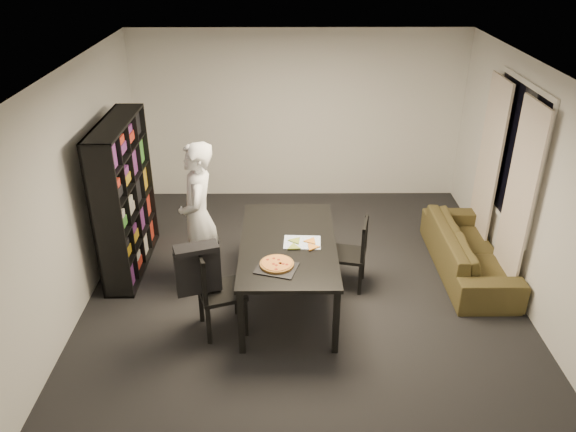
{
  "coord_description": "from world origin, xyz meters",
  "views": [
    {
      "loc": [
        -0.22,
        -5.54,
        3.86
      ],
      "look_at": [
        -0.18,
        -0.09,
        1.05
      ],
      "focal_mm": 35.0,
      "sensor_mm": 36.0,
      "label": 1
    }
  ],
  "objects_px": {
    "chair_right": "(355,249)",
    "sofa": "(469,251)",
    "dining_table": "(288,247)",
    "chair_left": "(212,286)",
    "baking_tray": "(277,268)",
    "pepperoni_pizza": "(277,264)",
    "bookshelf": "(124,198)",
    "person": "(198,217)"
  },
  "relations": [
    {
      "from": "chair_right",
      "to": "sofa",
      "type": "bearing_deg",
      "value": 115.4
    },
    {
      "from": "dining_table",
      "to": "chair_left",
      "type": "distance_m",
      "value": 0.96
    },
    {
      "from": "chair_right",
      "to": "baking_tray",
      "type": "relative_size",
      "value": 2.2
    },
    {
      "from": "pepperoni_pizza",
      "to": "dining_table",
      "type": "bearing_deg",
      "value": 76.75
    },
    {
      "from": "bookshelf",
      "to": "chair_left",
      "type": "xyz_separation_m",
      "value": [
        1.19,
        -1.32,
        -0.39
      ]
    },
    {
      "from": "baking_tray",
      "to": "chair_right",
      "type": "bearing_deg",
      "value": 43.12
    },
    {
      "from": "chair_right",
      "to": "bookshelf",
      "type": "bearing_deg",
      "value": -87.16
    },
    {
      "from": "bookshelf",
      "to": "chair_left",
      "type": "relative_size",
      "value": 1.92
    },
    {
      "from": "chair_right",
      "to": "pepperoni_pizza",
      "type": "distance_m",
      "value": 1.25
    },
    {
      "from": "bookshelf",
      "to": "chair_right",
      "type": "relative_size",
      "value": 2.16
    },
    {
      "from": "chair_right",
      "to": "person",
      "type": "bearing_deg",
      "value": -78.95
    },
    {
      "from": "bookshelf",
      "to": "baking_tray",
      "type": "xyz_separation_m",
      "value": [
        1.86,
        -1.34,
        -0.16
      ]
    },
    {
      "from": "dining_table",
      "to": "chair_left",
      "type": "xyz_separation_m",
      "value": [
        -0.79,
        -0.53,
        -0.15
      ]
    },
    {
      "from": "baking_tray",
      "to": "chair_left",
      "type": "bearing_deg",
      "value": 178.38
    },
    {
      "from": "pepperoni_pizza",
      "to": "person",
      "type": "bearing_deg",
      "value": 136.55
    },
    {
      "from": "pepperoni_pizza",
      "to": "chair_right",
      "type": "bearing_deg",
      "value": 41.51
    },
    {
      "from": "chair_left",
      "to": "pepperoni_pizza",
      "type": "height_order",
      "value": "chair_left"
    },
    {
      "from": "dining_table",
      "to": "chair_left",
      "type": "height_order",
      "value": "chair_left"
    },
    {
      "from": "person",
      "to": "chair_left",
      "type": "bearing_deg",
      "value": 9.57
    },
    {
      "from": "sofa",
      "to": "chair_left",
      "type": "bearing_deg",
      "value": 110.84
    },
    {
      "from": "bookshelf",
      "to": "pepperoni_pizza",
      "type": "relative_size",
      "value": 5.43
    },
    {
      "from": "person",
      "to": "sofa",
      "type": "xyz_separation_m",
      "value": [
        3.28,
        0.27,
        -0.62
      ]
    },
    {
      "from": "bookshelf",
      "to": "chair_left",
      "type": "bearing_deg",
      "value": -48.0
    },
    {
      "from": "dining_table",
      "to": "sofa",
      "type": "relative_size",
      "value": 0.97
    },
    {
      "from": "dining_table",
      "to": "pepperoni_pizza",
      "type": "distance_m",
      "value": 0.52
    },
    {
      "from": "chair_left",
      "to": "sofa",
      "type": "height_order",
      "value": "chair_left"
    },
    {
      "from": "dining_table",
      "to": "pepperoni_pizza",
      "type": "xyz_separation_m",
      "value": [
        -0.12,
        -0.5,
        0.1
      ]
    },
    {
      "from": "bookshelf",
      "to": "baking_tray",
      "type": "height_order",
      "value": "bookshelf"
    },
    {
      "from": "dining_table",
      "to": "baking_tray",
      "type": "xyz_separation_m",
      "value": [
        -0.12,
        -0.55,
        0.08
      ]
    },
    {
      "from": "baking_tray",
      "to": "pepperoni_pizza",
      "type": "bearing_deg",
      "value": 87.51
    },
    {
      "from": "dining_table",
      "to": "baking_tray",
      "type": "distance_m",
      "value": 0.57
    },
    {
      "from": "dining_table",
      "to": "chair_right",
      "type": "xyz_separation_m",
      "value": [
        0.79,
        0.3,
        -0.21
      ]
    },
    {
      "from": "chair_right",
      "to": "person",
      "type": "distance_m",
      "value": 1.86
    },
    {
      "from": "chair_left",
      "to": "chair_right",
      "type": "height_order",
      "value": "chair_left"
    },
    {
      "from": "chair_right",
      "to": "sofa",
      "type": "xyz_separation_m",
      "value": [
        1.47,
        0.33,
        -0.22
      ]
    },
    {
      "from": "chair_left",
      "to": "baking_tray",
      "type": "height_order",
      "value": "chair_left"
    },
    {
      "from": "person",
      "to": "baking_tray",
      "type": "distance_m",
      "value": 1.29
    },
    {
      "from": "pepperoni_pizza",
      "to": "sofa",
      "type": "distance_m",
      "value": 2.68
    },
    {
      "from": "chair_left",
      "to": "pepperoni_pizza",
      "type": "bearing_deg",
      "value": -106.34
    },
    {
      "from": "chair_left",
      "to": "pepperoni_pizza",
      "type": "distance_m",
      "value": 0.71
    },
    {
      "from": "chair_right",
      "to": "chair_left",
      "type": "bearing_deg",
      "value": -49.29
    },
    {
      "from": "bookshelf",
      "to": "pepperoni_pizza",
      "type": "xyz_separation_m",
      "value": [
        1.86,
        -1.29,
        -0.14
      ]
    }
  ]
}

